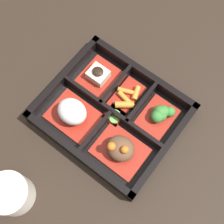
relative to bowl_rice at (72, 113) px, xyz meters
The scene contains 10 objects.
ground_plane 0.09m from the bowl_rice, 139.24° to the right, with size 3.00×3.00×0.00m, color black.
bento_base 0.09m from the bowl_rice, 139.24° to the right, with size 0.29×0.25×0.01m.
bento_rim 0.09m from the bowl_rice, 138.32° to the right, with size 0.29×0.25×0.04m.
bowl_stew 0.13m from the bowl_rice, behind, with size 0.11×0.09×0.05m.
bowl_rice is the anchor object (origin of this frame).
bowl_greens 0.19m from the bowl_rice, 142.68° to the right, with size 0.07×0.09×0.04m.
bowl_carrots 0.13m from the bowl_rice, 123.62° to the right, with size 0.06×0.09×0.02m.
bowl_tofu 0.11m from the bowl_rice, 81.78° to the right, with size 0.08×0.09×0.04m.
bowl_pickles 0.09m from the bowl_rice, 143.38° to the right, with size 0.04×0.04×0.01m.
tea_cup 0.20m from the bowl_rice, 93.89° to the left, with size 0.08×0.08×0.07m.
Camera 1 is at (-0.14, 0.19, 0.66)m, focal length 50.00 mm.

